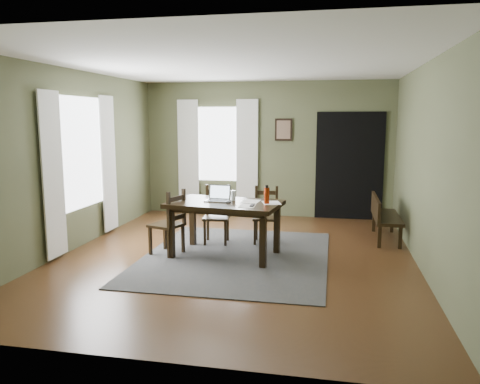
% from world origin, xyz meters
% --- Properties ---
extents(ground, '(5.00, 6.00, 0.01)m').
position_xyz_m(ground, '(0.00, 0.00, -0.01)').
color(ground, '#492C16').
extents(room_shell, '(5.02, 6.02, 2.71)m').
position_xyz_m(room_shell, '(0.00, 0.00, 1.80)').
color(room_shell, '#515738').
rests_on(room_shell, ground).
extents(rug, '(2.60, 3.20, 0.01)m').
position_xyz_m(rug, '(0.00, 0.00, 0.01)').
color(rug, '#373737').
rests_on(rug, ground).
extents(dining_table, '(1.67, 1.14, 0.78)m').
position_xyz_m(dining_table, '(-0.17, 0.03, 0.70)').
color(dining_table, black).
rests_on(dining_table, rug).
extents(chair_end, '(0.53, 0.53, 0.95)m').
position_xyz_m(chair_end, '(-0.97, -0.08, 0.47)').
color(chair_end, black).
rests_on(chair_end, rug).
extents(chair_back_left, '(0.44, 0.44, 0.91)m').
position_xyz_m(chair_back_left, '(-0.46, 0.71, 0.45)').
color(chair_back_left, black).
rests_on(chair_back_left, rug).
extents(chair_back_right, '(0.42, 0.42, 0.89)m').
position_xyz_m(chair_back_right, '(0.31, 0.88, 0.44)').
color(chair_back_right, black).
rests_on(chair_back_right, rug).
extents(bench, '(0.40, 1.25, 0.71)m').
position_xyz_m(bench, '(2.16, 1.44, 0.42)').
color(bench, black).
rests_on(bench, ground).
extents(laptop, '(0.35, 0.29, 0.23)m').
position_xyz_m(laptop, '(-0.28, 0.12, 0.85)').
color(laptop, '#B7B7BC').
rests_on(laptop, dining_table).
extents(computer_mouse, '(0.05, 0.08, 0.03)m').
position_xyz_m(computer_mouse, '(-0.09, -0.04, 0.81)').
color(computer_mouse, '#3F3F42').
rests_on(computer_mouse, dining_table).
extents(tv_remote, '(0.05, 0.18, 0.02)m').
position_xyz_m(tv_remote, '(0.27, -0.20, 0.80)').
color(tv_remote, black).
rests_on(tv_remote, dining_table).
extents(drinking_glass, '(0.09, 0.09, 0.15)m').
position_xyz_m(drinking_glass, '(-0.07, 0.15, 0.87)').
color(drinking_glass, silver).
rests_on(drinking_glass, dining_table).
extents(water_bottle, '(0.09, 0.09, 0.26)m').
position_xyz_m(water_bottle, '(0.44, 0.01, 0.91)').
color(water_bottle, '#9C290C').
rests_on(water_bottle, dining_table).
extents(paper_b, '(0.22, 0.28, 0.00)m').
position_xyz_m(paper_b, '(0.20, -0.23, 0.79)').
color(paper_b, white).
rests_on(paper_b, dining_table).
extents(paper_c, '(0.26, 0.33, 0.00)m').
position_xyz_m(paper_c, '(0.19, 0.13, 0.79)').
color(paper_c, white).
rests_on(paper_c, dining_table).
extents(paper_d, '(0.32, 0.37, 0.00)m').
position_xyz_m(paper_d, '(0.50, 0.08, 0.79)').
color(paper_d, white).
rests_on(paper_d, dining_table).
extents(window_left, '(0.01, 1.30, 1.70)m').
position_xyz_m(window_left, '(-2.47, 0.20, 1.45)').
color(window_left, white).
rests_on(window_left, ground).
extents(window_back, '(1.00, 0.01, 1.50)m').
position_xyz_m(window_back, '(-1.00, 2.97, 1.45)').
color(window_back, white).
rests_on(window_back, ground).
extents(curtain_left_near, '(0.03, 0.48, 2.30)m').
position_xyz_m(curtain_left_near, '(-2.44, -0.62, 1.20)').
color(curtain_left_near, silver).
rests_on(curtain_left_near, ground).
extents(curtain_left_far, '(0.03, 0.48, 2.30)m').
position_xyz_m(curtain_left_far, '(-2.44, 1.02, 1.20)').
color(curtain_left_far, silver).
rests_on(curtain_left_far, ground).
extents(curtain_back_left, '(0.44, 0.03, 2.30)m').
position_xyz_m(curtain_back_left, '(-1.62, 2.94, 1.20)').
color(curtain_back_left, silver).
rests_on(curtain_back_left, ground).
extents(curtain_back_right, '(0.44, 0.03, 2.30)m').
position_xyz_m(curtain_back_right, '(-0.38, 2.94, 1.20)').
color(curtain_back_right, silver).
rests_on(curtain_back_right, ground).
extents(framed_picture, '(0.34, 0.03, 0.44)m').
position_xyz_m(framed_picture, '(0.35, 2.97, 1.75)').
color(framed_picture, black).
rests_on(framed_picture, ground).
extents(doorway_back, '(1.30, 0.03, 2.10)m').
position_xyz_m(doorway_back, '(1.65, 2.97, 1.05)').
color(doorway_back, black).
rests_on(doorway_back, ground).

